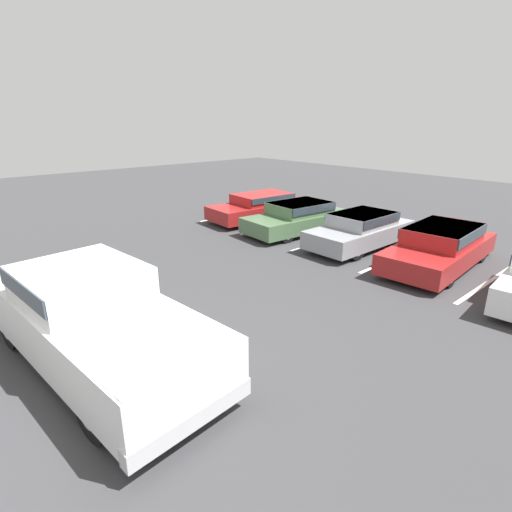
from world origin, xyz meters
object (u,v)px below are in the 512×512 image
at_px(parked_sedan_a, 261,206).
at_px(parked_sedan_c, 361,229).
at_px(pickup_truck, 93,318).
at_px(parked_sedan_b, 298,216).
at_px(parked_sedan_d, 440,245).
at_px(wheel_stop_curb, 314,214).

relative_size(parked_sedan_a, parked_sedan_c, 1.13).
height_order(parked_sedan_a, parked_sedan_c, parked_sedan_c).
bearing_deg(parked_sedan_a, pickup_truck, 36.71).
distance_m(pickup_truck, parked_sedan_a, 11.47).
bearing_deg(parked_sedan_b, pickup_truck, 25.95).
height_order(parked_sedan_a, parked_sedan_b, parked_sedan_b).
distance_m(pickup_truck, parked_sedan_c, 9.58).
distance_m(parked_sedan_c, parked_sedan_d, 2.72).
relative_size(parked_sedan_b, parked_sedan_d, 0.93).
distance_m(parked_sedan_b, wheel_stop_curb, 3.12).
relative_size(parked_sedan_b, parked_sedan_c, 1.07).
relative_size(parked_sedan_d, wheel_stop_curb, 2.66).
bearing_deg(parked_sedan_a, parked_sedan_b, 87.07).
height_order(pickup_truck, parked_sedan_b, pickup_truck).
distance_m(parked_sedan_b, parked_sedan_d, 5.47).
xyz_separation_m(pickup_truck, parked_sedan_b, (-3.70, 9.34, -0.28)).
bearing_deg(parked_sedan_b, parked_sedan_d, 97.83).
xyz_separation_m(parked_sedan_a, parked_sedan_d, (7.97, 0.03, 0.04)).
height_order(parked_sedan_c, wheel_stop_curb, parked_sedan_c).
height_order(parked_sedan_a, parked_sedan_d, parked_sedan_d).
bearing_deg(parked_sedan_b, parked_sedan_a, -92.50).
bearing_deg(parked_sedan_d, parked_sedan_c, -91.56).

